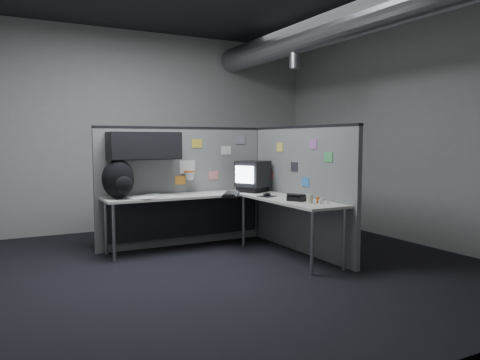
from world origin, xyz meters
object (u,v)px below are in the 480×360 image
desk (218,205)px  phone (297,198)px  keyboard (231,194)px  monitor (253,176)px  backpack (119,179)px

desk → phone: phone is taller
keyboard → desk: bearing=133.4°
monitor → keyboard: bearing=-130.5°
desk → phone: (0.61, -0.91, 0.15)m
desk → monitor: (0.63, 0.19, 0.34)m
keyboard → monitor: bearing=19.1°
monitor → phone: bearing=-72.0°
desk → monitor: monitor is taller
desk → backpack: backpack is taller
desk → monitor: 0.74m
keyboard → backpack: backpack is taller
desk → backpack: bearing=166.6°
monitor → phone: size_ratio=1.96×
monitor → backpack: 1.83m
phone → desk: bearing=105.5°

